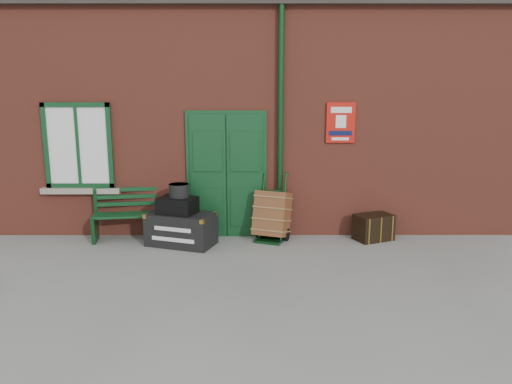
{
  "coord_description": "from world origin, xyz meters",
  "views": [
    {
      "loc": [
        0.21,
        -7.27,
        2.68
      ],
      "look_at": [
        0.22,
        0.6,
        1.0
      ],
      "focal_mm": 35.0,
      "sensor_mm": 36.0,
      "label": 1
    }
  ],
  "objects_px": {
    "bench": "(137,213)",
    "dark_trunk": "(373,227)",
    "porter_trolley": "(272,215)",
    "houdini_trunk": "(181,229)"
  },
  "relations": [
    {
      "from": "bench",
      "to": "porter_trolley",
      "type": "height_order",
      "value": "porter_trolley"
    },
    {
      "from": "houdini_trunk",
      "to": "porter_trolley",
      "type": "height_order",
      "value": "porter_trolley"
    },
    {
      "from": "houdini_trunk",
      "to": "bench",
      "type": "bearing_deg",
      "value": 174.41
    },
    {
      "from": "bench",
      "to": "dark_trunk",
      "type": "bearing_deg",
      "value": -9.68
    },
    {
      "from": "bench",
      "to": "houdini_trunk",
      "type": "height_order",
      "value": "bench"
    },
    {
      "from": "houdini_trunk",
      "to": "dark_trunk",
      "type": "distance_m",
      "value": 3.37
    },
    {
      "from": "bench",
      "to": "porter_trolley",
      "type": "xyz_separation_m",
      "value": [
        2.4,
        -0.09,
        -0.02
      ]
    },
    {
      "from": "dark_trunk",
      "to": "houdini_trunk",
      "type": "bearing_deg",
      "value": 160.92
    },
    {
      "from": "bench",
      "to": "dark_trunk",
      "type": "distance_m",
      "value": 4.2
    },
    {
      "from": "bench",
      "to": "dark_trunk",
      "type": "relative_size",
      "value": 2.47
    }
  ]
}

